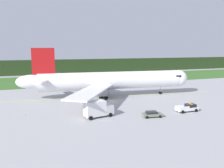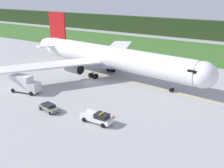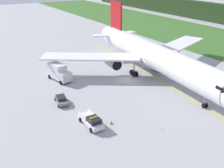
{
  "view_description": "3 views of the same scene",
  "coord_description": "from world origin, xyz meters",
  "views": [
    {
      "loc": [
        -20.25,
        -58.44,
        14.83
      ],
      "look_at": [
        1.69,
        4.23,
        4.27
      ],
      "focal_mm": 36.03,
      "sensor_mm": 36.0,
      "label": 1
    },
    {
      "loc": [
        37.17,
        -47.27,
        20.43
      ],
      "look_at": [
        8.68,
        -3.8,
        2.31
      ],
      "focal_mm": 42.77,
      "sensor_mm": 36.0,
      "label": 2
    },
    {
      "loc": [
        48.3,
        -32.71,
        23.08
      ],
      "look_at": [
        4.83,
        -6.61,
        2.1
      ],
      "focal_mm": 44.89,
      "sensor_mm": 36.0,
      "label": 3
    }
  ],
  "objects": [
    {
      "name": "catering_truck",
      "position": [
        -7.59,
        -12.86,
        1.9
      ],
      "size": [
        6.7,
        3.68,
        3.82
      ],
      "color": "silver",
      "rests_on": "ground"
    },
    {
      "name": "taxiway_centerline_main",
      "position": [
        2.14,
        6.15,
        0.0
      ],
      "size": [
        69.13,
        7.26,
        0.01
      ],
      "primitive_type": "cube",
      "rotation": [
        0.0,
        0.0,
        -0.1
      ],
      "color": "yellow",
      "rests_on": "ground"
    },
    {
      "name": "staff_car",
      "position": [
        3.58,
        -16.76,
        0.7
      ],
      "size": [
        4.46,
        2.52,
        1.3
      ],
      "color": "#646D57",
      "rests_on": "ground"
    },
    {
      "name": "distant_tree_line",
      "position": [
        0.0,
        75.95,
        4.16
      ],
      "size": [
        288.0,
        4.54,
        8.33
      ],
      "primitive_type": "cube",
      "color": "#223518",
      "rests_on": "ground"
    },
    {
      "name": "airliner",
      "position": [
        1.45,
        6.22,
        4.92
      ],
      "size": [
        53.48,
        46.69,
        14.98
      ],
      "color": "white",
      "rests_on": "ground"
    },
    {
      "name": "ground",
      "position": [
        0.0,
        0.0,
        0.0
      ],
      "size": [
        320.0,
        320.0,
        0.0
      ],
      "primitive_type": "plane",
      "color": "#A2A2A3"
    },
    {
      "name": "taxiway_edge_light_west",
      "position": [
        -22.47,
        -7.14,
        0.21
      ],
      "size": [
        0.12,
        0.12,
        0.38
      ],
      "color": "yellow",
      "rests_on": "ground"
    },
    {
      "name": "taxiway_edge_light_east",
      "position": [
        20.59,
        -7.14,
        0.23
      ],
      "size": [
        0.12,
        0.12,
        0.42
      ],
      "color": "yellow",
      "rests_on": "ground"
    },
    {
      "name": "ops_pickup_truck",
      "position": [
        13.71,
        -15.69,
        0.9
      ],
      "size": [
        5.52,
        2.23,
        1.94
      ],
      "color": "silver",
      "rests_on": "ground"
    },
    {
      "name": "grass_verge",
      "position": [
        0.0,
        47.69,
        0.02
      ],
      "size": [
        320.0,
        36.69,
        0.04
      ],
      "primitive_type": "cube",
      "color": "#396627",
      "rests_on": "ground"
    },
    {
      "name": "apron_cone",
      "position": [
        14.74,
        -12.66,
        0.28
      ],
      "size": [
        0.46,
        0.46,
        0.58
      ],
      "color": "black",
      "rests_on": "ground"
    }
  ]
}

